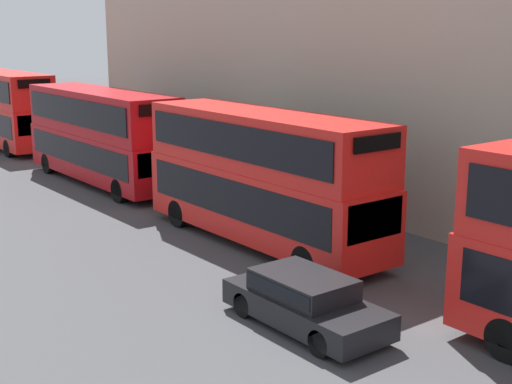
{
  "coord_description": "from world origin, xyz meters",
  "views": [
    {
      "loc": [
        -12.61,
        0.86,
        7.11
      ],
      "look_at": [
        0.48,
        17.85,
        2.15
      ],
      "focal_mm": 50.0,
      "sensor_mm": 36.0,
      "label": 1
    }
  ],
  "objects_px": {
    "bus_second_in_queue": "(262,172)",
    "bus_third_in_queue": "(101,133)",
    "car_hatchback": "(305,299)",
    "bus_trailing": "(5,106)"
  },
  "relations": [
    {
      "from": "bus_second_in_queue",
      "to": "car_hatchback",
      "type": "height_order",
      "value": "bus_second_in_queue"
    },
    {
      "from": "bus_second_in_queue",
      "to": "car_hatchback",
      "type": "xyz_separation_m",
      "value": [
        -3.4,
        -6.01,
        -1.74
      ]
    },
    {
      "from": "bus_third_in_queue",
      "to": "bus_trailing",
      "type": "xyz_separation_m",
      "value": [
        0.0,
        13.13,
        0.11
      ]
    },
    {
      "from": "bus_second_in_queue",
      "to": "bus_third_in_queue",
      "type": "height_order",
      "value": "bus_second_in_queue"
    },
    {
      "from": "car_hatchback",
      "to": "bus_trailing",
      "type": "bearing_deg",
      "value": 83.77
    },
    {
      "from": "bus_third_in_queue",
      "to": "car_hatchback",
      "type": "bearing_deg",
      "value": -100.68
    },
    {
      "from": "bus_second_in_queue",
      "to": "bus_trailing",
      "type": "distance_m",
      "value": 25.16
    },
    {
      "from": "bus_trailing",
      "to": "car_hatchback",
      "type": "distance_m",
      "value": 31.4
    },
    {
      "from": "car_hatchback",
      "to": "bus_third_in_queue",
      "type": "bearing_deg",
      "value": 79.32
    },
    {
      "from": "bus_third_in_queue",
      "to": "car_hatchback",
      "type": "xyz_separation_m",
      "value": [
        -3.4,
        -18.04,
        -1.68
      ]
    }
  ]
}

